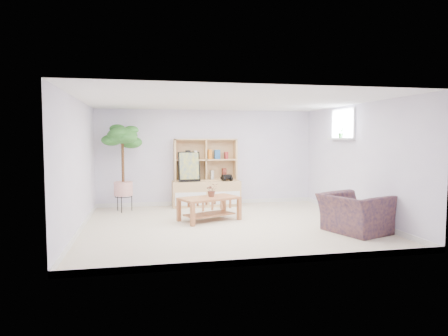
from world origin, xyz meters
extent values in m
cube|color=beige|center=(0.00, 0.00, 0.00)|extent=(5.50, 5.00, 0.01)
cube|color=white|center=(0.00, 0.00, 2.40)|extent=(5.50, 5.00, 0.01)
cube|color=silver|center=(0.00, 2.50, 1.20)|extent=(5.50, 0.01, 2.40)
cube|color=silver|center=(0.00, -2.50, 1.20)|extent=(5.50, 0.01, 2.40)
cube|color=silver|center=(-2.75, 0.00, 1.20)|extent=(0.01, 5.00, 2.40)
cube|color=silver|center=(2.75, 0.00, 1.20)|extent=(0.01, 5.00, 2.40)
cube|color=white|center=(2.67, 0.60, 1.68)|extent=(0.14, 1.00, 0.04)
imported|color=#1B561B|center=(-0.22, 0.55, 0.62)|extent=(0.29, 0.26, 0.28)
imported|color=#161636|center=(2.10, -1.06, 0.40)|extent=(1.24, 1.32, 0.79)
imported|color=#2C6926|center=(2.67, 0.59, 1.81)|extent=(0.15, 0.14, 0.23)
camera|label=1|loc=(-1.61, -7.52, 1.70)|focal=32.00mm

